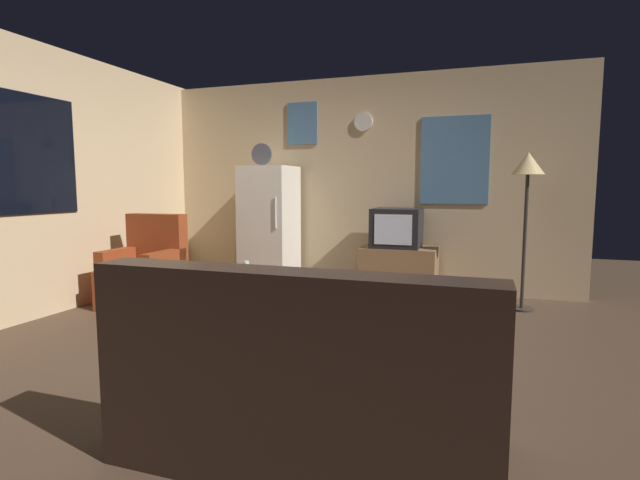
{
  "coord_description": "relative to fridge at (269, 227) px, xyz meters",
  "views": [
    {
      "loc": [
        1.48,
        -3.34,
        1.25
      ],
      "look_at": [
        0.03,
        0.9,
        0.75
      ],
      "focal_mm": 26.81,
      "sensor_mm": 36.0,
      "label": 1
    }
  ],
  "objects": [
    {
      "name": "tv_stand",
      "position": [
        1.61,
        0.03,
        -0.47
      ],
      "size": [
        0.84,
        0.53,
        0.57
      ],
      "color": "#8E6642",
      "rests_on": "ground_plane"
    },
    {
      "name": "armchair",
      "position": [
        -0.85,
        -1.26,
        -0.42
      ],
      "size": [
        0.68,
        0.68,
        0.96
      ],
      "color": "maroon",
      "rests_on": "ground_plane"
    },
    {
      "name": "crt_tv",
      "position": [
        1.57,
        0.03,
        0.03
      ],
      "size": [
        0.54,
        0.51,
        0.44
      ],
      "color": "black",
      "rests_on": "tv_stand"
    },
    {
      "name": "fridge",
      "position": [
        0.0,
        0.0,
        0.0
      ],
      "size": [
        0.6,
        0.62,
        1.77
      ],
      "color": "silver",
      "rests_on": "ground_plane"
    },
    {
      "name": "coffee_table",
      "position": [
        0.52,
        -1.56,
        -0.54
      ],
      "size": [
        0.72,
        0.72,
        0.42
      ],
      "color": "#8E6642",
      "rests_on": "ground_plane"
    },
    {
      "name": "mug_ceramic_white",
      "position": [
        0.4,
        -1.62,
        -0.29
      ],
      "size": [
        0.08,
        0.08,
        0.09
      ],
      "primitive_type": "cylinder",
      "color": "silver",
      "rests_on": "coffee_table"
    },
    {
      "name": "couch",
      "position": [
        1.76,
        -3.42,
        -0.44
      ],
      "size": [
        1.7,
        0.8,
        0.92
      ],
      "color": "black",
      "rests_on": "ground_plane"
    },
    {
      "name": "ground_plane",
      "position": [
        1.02,
        -2.02,
        -0.75
      ],
      "size": [
        12.0,
        12.0,
        0.0
      ],
      "primitive_type": "plane",
      "color": "#4C3828"
    },
    {
      "name": "book_stack",
      "position": [
        2.25,
        -0.14,
        -0.7
      ],
      "size": [
        0.2,
        0.17,
        0.1
      ],
      "color": "#97B775",
      "rests_on": "ground_plane"
    },
    {
      "name": "wall_left_with_window",
      "position": [
        -1.53,
        -2.02,
        0.55
      ],
      "size": [
        0.12,
        5.2,
        2.6
      ],
      "color": "#D1B284",
      "rests_on": "ground_plane"
    },
    {
      "name": "remote_control",
      "position": [
        0.41,
        -1.71,
        -0.32
      ],
      "size": [
        0.15,
        0.05,
        0.02
      ],
      "primitive_type": "cube",
      "rotation": [
        0.0,
        0.0,
        -0.05
      ],
      "color": "black",
      "rests_on": "coffee_table"
    },
    {
      "name": "wall_with_art",
      "position": [
        1.03,
        0.43,
        0.54
      ],
      "size": [
        5.2,
        0.12,
        2.57
      ],
      "color": "#D1B284",
      "rests_on": "ground_plane"
    },
    {
      "name": "standing_lamp",
      "position": [
        2.9,
        -0.17,
        0.6
      ],
      "size": [
        0.32,
        0.32,
        1.59
      ],
      "color": "#332D28",
      "rests_on": "ground_plane"
    },
    {
      "name": "wine_glass",
      "position": [
        0.44,
        -1.47,
        -0.26
      ],
      "size": [
        0.05,
        0.05,
        0.15
      ],
      "primitive_type": "cylinder",
      "color": "silver",
      "rests_on": "coffee_table"
    }
  ]
}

